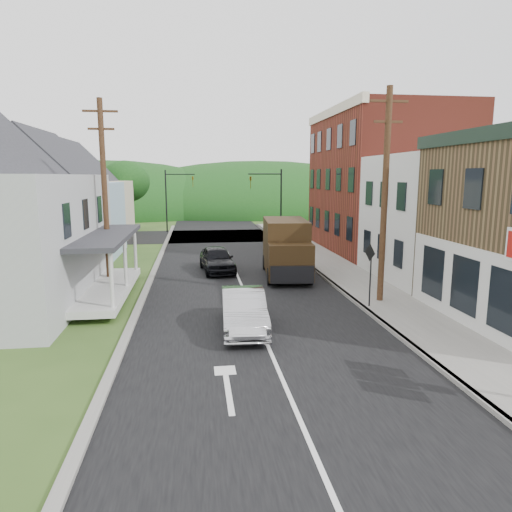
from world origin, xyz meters
name	(u,v)px	position (x,y,z in m)	size (l,w,h in m)	color
ground	(264,337)	(0.00, 0.00, 0.00)	(120.00, 120.00, 0.00)	#2D4719
road	(237,275)	(0.00, 10.00, 0.00)	(9.00, 90.00, 0.02)	black
cross_road	(220,236)	(0.00, 27.00, 0.00)	(60.00, 9.00, 0.02)	black
sidewalk_right	(351,278)	(5.90, 8.00, 0.07)	(2.80, 55.00, 0.15)	slate
curb_right	(327,279)	(4.55, 8.00, 0.07)	(0.20, 55.00, 0.15)	slate
curb_left	(148,285)	(-4.65, 8.00, 0.06)	(0.30, 55.00, 0.12)	slate
storefront_white	(456,218)	(11.30, 7.50, 3.25)	(8.00, 7.00, 6.50)	silver
storefront_red	(384,182)	(11.30, 17.00, 5.00)	(8.00, 12.00, 10.00)	maroon
house_blue	(61,203)	(-11.00, 17.00, 3.69)	(7.14, 8.16, 7.28)	#93B7C9
house_cream	(85,197)	(-11.50, 26.00, 3.69)	(7.14, 8.16, 7.28)	beige
utility_pole_right	(385,195)	(5.60, 3.50, 4.66)	(1.60, 0.26, 9.00)	#472D19
utility_pole_left	(105,193)	(-6.50, 8.00, 4.66)	(1.60, 0.26, 9.00)	#472D19
traffic_signal_right	(273,196)	(4.30, 23.50, 3.76)	(2.87, 0.20, 6.00)	black
traffic_signal_left	(173,194)	(-4.30, 30.50, 3.76)	(2.87, 0.20, 6.00)	black
tree_left_d	(125,182)	(-9.00, 32.00, 4.88)	(4.80, 4.80, 6.94)	#382616
forested_ridge	(210,212)	(0.00, 55.00, 0.00)	(90.00, 30.00, 16.00)	#103610
silver_sedan	(244,311)	(-0.60, 0.83, 0.71)	(1.51, 4.32, 1.42)	#AAAAAF
dark_sedan	(217,259)	(-1.06, 11.02, 0.72)	(1.70, 4.23, 1.44)	black
delivery_van	(286,248)	(2.62, 9.24, 1.56)	(2.72, 5.70, 3.09)	black
warning_sign	(370,267)	(4.78, 2.67, 1.81)	(0.19, 0.70, 2.60)	black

